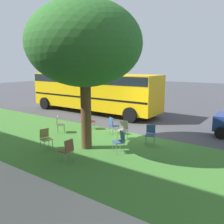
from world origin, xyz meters
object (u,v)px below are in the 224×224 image
school_bus (93,89)px  chair_4 (150,133)px  chair_5 (59,123)px  chair_7 (123,128)px  street_tree (85,44)px  chair_1 (67,149)px  chair_3 (89,120)px  chair_2 (46,137)px  chair_6 (113,124)px  chair_0 (120,140)px

school_bus → chair_4: bearing=148.3°
chair_5 → chair_7: 3.47m
chair_5 → chair_7: same height
street_tree → school_bus: street_tree is taller
chair_1 → chair_4: 3.93m
chair_7 → chair_3: bearing=-10.1°
chair_1 → chair_7: size_ratio=1.00×
chair_3 → chair_5: 1.67m
chair_4 → chair_3: bearing=-5.4°
street_tree → chair_3: (1.87, -2.39, -3.78)m
chair_7 → chair_2: bearing=57.6°
chair_1 → chair_6: size_ratio=1.00×
street_tree → school_bus: bearing=-52.4°
school_bus → chair_6: bearing=139.3°
chair_3 → chair_6: same height
chair_4 → chair_5: same height
chair_1 → school_bus: school_bus is taller
chair_2 → chair_4: (-3.35, -3.12, 0.00)m
street_tree → chair_6: street_tree is taller
chair_7 → school_bus: 7.02m
chair_6 → chair_7: (-0.88, 0.40, 0.00)m
chair_2 → school_bus: 8.22m
chair_2 → chair_3: size_ratio=1.00×
chair_1 → street_tree: bearing=-73.6°
chair_3 → chair_2: bearing=99.0°
chair_3 → chair_5: bearing=60.0°
chair_6 → chair_7: bearing=155.8°
chair_7 → school_bus: bearing=-38.4°
chair_5 → chair_1: bearing=141.4°
chair_1 → chair_6: 4.01m
chair_7 → chair_6: bearing=-24.2°
chair_2 → chair_6: 3.60m
street_tree → chair_1: bearing=106.4°
street_tree → chair_7: street_tree is taller
street_tree → chair_1: (-0.47, 1.59, -3.78)m
chair_0 → chair_1: bearing=63.5°
chair_1 → chair_6: (0.74, -3.94, 0.00)m
chair_2 → chair_3: bearing=-81.0°
chair_2 → chair_7: (-1.94, -3.05, 0.00)m
street_tree → chair_3: bearing=-51.9°
street_tree → chair_5: bearing=-19.2°
street_tree → chair_2: 4.15m
street_tree → chair_7: bearing=-107.5°
chair_1 → chair_7: same height
chair_0 → chair_7: bearing=-61.6°
chair_1 → chair_3: same height
street_tree → chair_1: 4.13m
street_tree → chair_0: (-1.46, -0.38, -3.78)m
chair_0 → chair_6: size_ratio=1.00×
street_tree → chair_7: 4.30m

